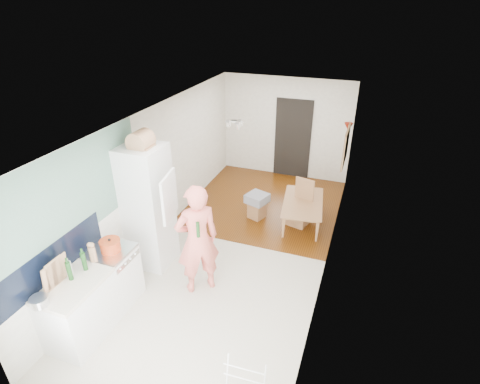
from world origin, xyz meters
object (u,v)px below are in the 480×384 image
Objects in this scene: person at (197,231)px; dining_table at (303,214)px; stool at (257,210)px; dining_chair at (299,203)px.

person reaches higher than dining_table.
dining_table is 0.97m from stool.
dining_table is at bearing 53.00° from dining_chair.
dining_chair is (1.08, 2.40, -0.61)m from person.
person is 2.51m from stool.
dining_table is 3.08× the size of stool.
person is 1.83× the size of dining_table.
dining_chair is at bearing 4.43° from stool.
dining_chair reaches higher than dining_table.
person reaches higher than dining_chair.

